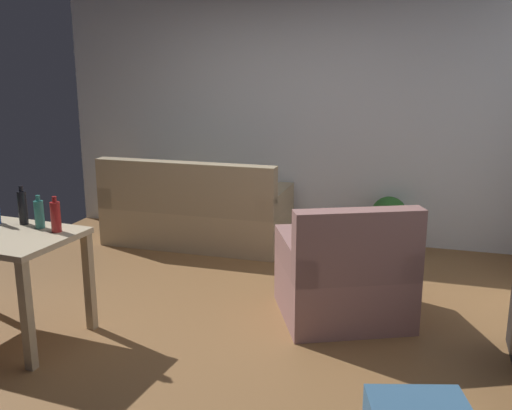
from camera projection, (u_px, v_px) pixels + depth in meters
The scene contains 8 objects.
ground_plane at pixel (225, 314), 4.51m from camera, with size 5.20×4.40×0.02m, color olive.
wall_rear at pixel (293, 113), 6.23m from camera, with size 5.20×0.10×2.70m, color silver.
couch at pixel (196, 215), 6.16m from camera, with size 1.89×0.84×0.92m.
potted_plant at pixel (389, 220), 5.89m from camera, with size 0.36×0.36×0.57m.
armchair at pixel (345, 278), 4.35m from camera, with size 1.17×1.14×0.92m.
bottle_dark at pixel (23, 207), 4.14m from camera, with size 0.06×0.06×0.28m.
bottle_tall at pixel (39, 214), 4.05m from camera, with size 0.07×0.07×0.23m.
bottle_red at pixel (56, 216), 3.96m from camera, with size 0.07×0.07×0.25m.
Camera 1 is at (1.44, -3.93, 1.90)m, focal length 41.02 mm.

